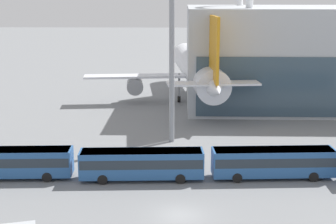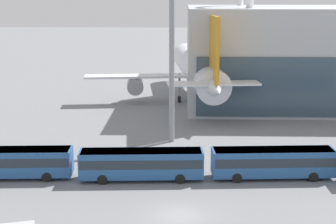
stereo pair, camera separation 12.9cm
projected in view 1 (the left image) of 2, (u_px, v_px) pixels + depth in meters
The scene contains 6 objects.
ground_plane at pixel (179, 215), 43.97m from camera, with size 440.00×440.00×0.00m, color slate.
airliner_at_gate_far at pixel (198, 70), 87.62m from camera, with size 38.50×43.27×15.28m.
shuttle_bus_1 at pixel (11, 161), 52.16m from camera, with size 12.55×3.27×3.07m.
shuttle_bus_2 at pixel (142, 163), 51.74m from camera, with size 12.55×3.27×3.07m.
shuttle_bus_3 at pixel (273, 161), 52.23m from camera, with size 12.57×3.38×3.07m.
floodlight_mast at pixel (172, 8), 61.42m from camera, with size 2.93×2.93×24.79m.
Camera 1 is at (0.12, -40.72, 18.83)m, focal length 55.00 mm.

